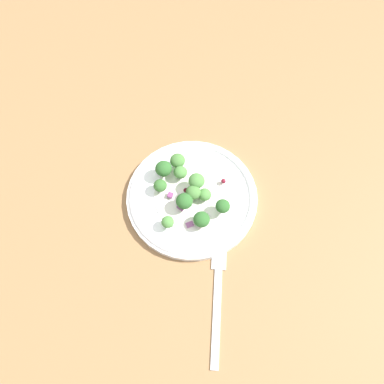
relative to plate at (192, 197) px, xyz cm
name	(u,v)px	position (x,y,z in cm)	size (l,w,h in cm)	color
ground_plane	(204,203)	(-2.16, -0.57, -1.86)	(180.00, 180.00, 2.00)	olive
plate	(192,197)	(0.00, 0.00, 0.00)	(23.11, 23.11, 1.70)	white
dressing_pool	(192,196)	(0.00, 0.00, 0.44)	(13.40, 13.40, 0.20)	white
broccoli_floret_0	(193,193)	(-0.39, 0.28, 2.50)	(2.60, 2.60, 2.63)	#ADD18E
broccoli_floret_1	(197,181)	(0.03, -1.80, 2.84)	(2.82, 2.82, 2.86)	#ADD18E
broccoli_floret_2	(168,222)	(1.05, 6.85, 1.93)	(2.12, 2.12, 2.14)	#9EC684
broccoli_floret_3	(223,206)	(-5.97, 0.37, 2.56)	(2.47, 2.47, 2.50)	#8EB77A
broccoli_floret_4	(203,196)	(-2.00, -0.28, 1.74)	(2.28, 2.28, 2.31)	#8EB77A
broccoli_floret_5	(178,161)	(5.02, -4.19, 2.31)	(2.73, 2.73, 2.76)	#9EC684
broccoli_floret_6	(160,186)	(5.46, 1.47, 1.96)	(2.34, 2.34, 2.37)	#ADD18E
broccoli_floret_7	(180,172)	(3.51, -2.42, 2.06)	(2.42, 2.42, 2.45)	#9EC684
broccoli_floret_8	(184,201)	(0.20, 2.46, 2.54)	(2.87, 2.87, 2.91)	#9EC684
broccoli_floret_9	(164,169)	(6.36, -1.49, 2.58)	(2.98, 2.98, 3.01)	#9EC684
broccoli_floret_10	(202,219)	(-3.78, 3.94, 2.10)	(2.79, 2.79, 2.82)	#ADD18E
cranberry_0	(223,181)	(-3.87, -4.67, 1.31)	(0.84, 0.84, 0.84)	maroon
cranberry_1	(200,223)	(-3.71, 4.41, 1.32)	(0.90, 0.90, 0.90)	maroon
cranberry_2	(186,190)	(1.24, -0.03, 1.31)	(0.82, 0.82, 0.82)	#4C0A14
onion_bit_0	(170,195)	(3.28, 1.92, 1.03)	(0.93, 0.89, 0.52)	#843D75
onion_bit_1	(181,207)	(0.59, 2.93, 0.80)	(1.26, 1.10, 0.39)	#934C84
onion_bit_2	(188,224)	(-1.79, 5.13, 0.65)	(1.22, 0.88, 0.43)	#934C84
fork	(217,297)	(-11.46, 13.69, -0.61)	(8.87, 17.84, 0.50)	silver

